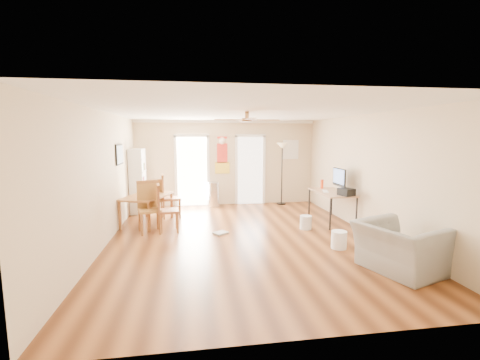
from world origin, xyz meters
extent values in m
plane|color=brown|center=(0.00, 0.00, 0.00)|extent=(7.00, 7.00, 0.00)
cube|color=red|center=(-0.13, 3.48, 1.55)|extent=(0.46, 0.03, 1.10)
cube|color=white|center=(2.05, 3.47, 1.70)|extent=(0.50, 0.04, 0.60)
cube|color=black|center=(-2.73, 1.40, 1.70)|extent=(0.04, 0.66, 0.48)
cylinder|color=silver|center=(-0.43, 3.19, 0.37)|extent=(0.35, 0.35, 0.75)
cube|color=white|center=(2.20, 1.02, 0.77)|extent=(0.21, 0.38, 0.01)
cube|color=black|center=(2.45, 0.42, 0.85)|extent=(0.37, 0.39, 0.17)
cylinder|color=#FA4916|center=(2.30, 1.49, 0.88)|extent=(0.09, 0.09, 0.23)
cylinder|color=silver|center=(1.51, 0.46, 0.16)|extent=(0.33, 0.33, 0.31)
cylinder|color=white|center=(1.68, -0.89, 0.17)|extent=(0.35, 0.35, 0.34)
cube|color=#9E9E99|center=(-0.47, 0.36, 0.02)|extent=(0.36, 0.35, 0.04)
imported|color=gray|center=(2.15, -2.02, 0.38)|extent=(1.35, 1.44, 0.76)
camera|label=1|loc=(-1.06, -6.53, 2.12)|focal=24.41mm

